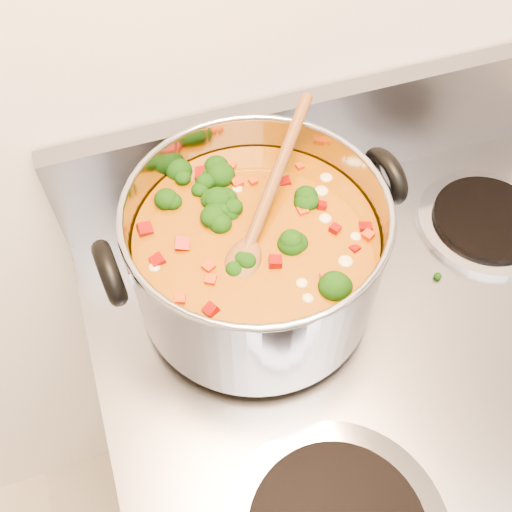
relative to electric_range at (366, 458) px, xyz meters
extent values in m
cube|color=gray|center=(0.00, 0.00, -0.01)|extent=(0.78, 0.68, 0.92)
cube|color=gray|center=(0.00, 0.32, 0.53)|extent=(0.78, 0.03, 0.16)
cylinder|color=#A5A5AD|center=(-0.19, 0.15, 0.46)|extent=(0.20, 0.20, 0.01)
cylinder|color=black|center=(-0.19, 0.15, 0.46)|extent=(0.15, 0.15, 0.01)
cylinder|color=#A5A5AD|center=(0.19, 0.15, 0.46)|extent=(0.20, 0.20, 0.01)
cylinder|color=black|center=(0.19, 0.15, 0.46)|extent=(0.15, 0.15, 0.01)
cylinder|color=#A3A3AA|center=(-0.17, 0.15, 0.55)|extent=(0.30, 0.30, 0.16)
torus|color=#A3A3AA|center=(-0.17, 0.15, 0.63)|extent=(0.30, 0.30, 0.01)
cylinder|color=#8E560C|center=(-0.17, 0.15, 0.53)|extent=(0.28, 0.28, 0.12)
torus|color=black|center=(-0.34, 0.13, 0.61)|extent=(0.03, 0.08, 0.08)
torus|color=black|center=(0.00, 0.16, 0.61)|extent=(0.03, 0.08, 0.08)
ellipsoid|color=black|center=(-0.18, 0.21, 0.59)|extent=(0.04, 0.04, 0.03)
ellipsoid|color=black|center=(-0.12, 0.20, 0.59)|extent=(0.04, 0.04, 0.03)
ellipsoid|color=black|center=(-0.13, 0.21, 0.59)|extent=(0.04, 0.04, 0.03)
ellipsoid|color=black|center=(-0.20, 0.06, 0.59)|extent=(0.04, 0.04, 0.03)
ellipsoid|color=black|center=(-0.15, 0.02, 0.59)|extent=(0.04, 0.04, 0.03)
ellipsoid|color=black|center=(-0.20, 0.09, 0.59)|extent=(0.04, 0.04, 0.03)
ellipsoid|color=black|center=(-0.26, 0.06, 0.59)|extent=(0.04, 0.04, 0.03)
ellipsoid|color=black|center=(-0.20, 0.18, 0.59)|extent=(0.04, 0.04, 0.03)
ellipsoid|color=black|center=(-0.17, 0.18, 0.59)|extent=(0.04, 0.04, 0.03)
ellipsoid|color=black|center=(-0.19, 0.11, 0.59)|extent=(0.04, 0.04, 0.03)
ellipsoid|color=black|center=(-0.16, 0.08, 0.59)|extent=(0.04, 0.04, 0.03)
ellipsoid|color=maroon|center=(-0.15, 0.06, 0.59)|extent=(0.01, 0.01, 0.01)
ellipsoid|color=maroon|center=(-0.29, 0.18, 0.59)|extent=(0.01, 0.01, 0.01)
ellipsoid|color=maroon|center=(-0.16, 0.22, 0.59)|extent=(0.01, 0.01, 0.01)
ellipsoid|color=maroon|center=(-0.05, 0.11, 0.59)|extent=(0.01, 0.01, 0.01)
ellipsoid|color=maroon|center=(-0.28, 0.09, 0.59)|extent=(0.01, 0.01, 0.01)
ellipsoid|color=maroon|center=(-0.06, 0.15, 0.59)|extent=(0.01, 0.01, 0.01)
ellipsoid|color=maroon|center=(-0.10, 0.08, 0.59)|extent=(0.01, 0.01, 0.01)
ellipsoid|color=maroon|center=(-0.09, 0.17, 0.59)|extent=(0.01, 0.01, 0.01)
ellipsoid|color=maroon|center=(-0.19, 0.27, 0.59)|extent=(0.01, 0.01, 0.01)
ellipsoid|color=maroon|center=(-0.17, 0.15, 0.59)|extent=(0.01, 0.01, 0.01)
ellipsoid|color=maroon|center=(-0.19, 0.11, 0.59)|extent=(0.01, 0.01, 0.01)
ellipsoid|color=maroon|center=(-0.23, 0.21, 0.59)|extent=(0.01, 0.01, 0.01)
ellipsoid|color=#C3340A|center=(-0.14, 0.17, 0.59)|extent=(0.01, 0.01, 0.01)
ellipsoid|color=#C3340A|center=(-0.06, 0.21, 0.59)|extent=(0.01, 0.01, 0.01)
ellipsoid|color=#C3340A|center=(-0.27, 0.20, 0.59)|extent=(0.01, 0.01, 0.01)
ellipsoid|color=#C3340A|center=(-0.23, 0.15, 0.59)|extent=(0.01, 0.01, 0.01)
ellipsoid|color=#C3340A|center=(-0.20, 0.26, 0.59)|extent=(0.01, 0.01, 0.01)
ellipsoid|color=#C3340A|center=(-0.23, 0.23, 0.59)|extent=(0.01, 0.01, 0.01)
ellipsoid|color=#C3340A|center=(-0.18, 0.22, 0.59)|extent=(0.01, 0.01, 0.01)
ellipsoid|color=#C3340A|center=(-0.14, 0.11, 0.59)|extent=(0.01, 0.01, 0.01)
ellipsoid|color=#C3340A|center=(-0.10, 0.10, 0.59)|extent=(0.01, 0.01, 0.01)
ellipsoid|color=#C3340A|center=(-0.23, 0.14, 0.59)|extent=(0.01, 0.01, 0.01)
ellipsoid|color=#C3340A|center=(-0.16, 0.17, 0.59)|extent=(0.01, 0.01, 0.01)
ellipsoid|color=#C3340A|center=(-0.11, 0.16, 0.59)|extent=(0.01, 0.01, 0.01)
ellipsoid|color=#CAB88B|center=(-0.26, 0.09, 0.59)|extent=(0.02, 0.02, 0.01)
ellipsoid|color=#CAB88B|center=(-0.25, 0.22, 0.59)|extent=(0.02, 0.02, 0.01)
ellipsoid|color=#CAB88B|center=(-0.23, 0.20, 0.59)|extent=(0.02, 0.02, 0.01)
ellipsoid|color=#CAB88B|center=(-0.19, 0.14, 0.59)|extent=(0.02, 0.02, 0.01)
ellipsoid|color=#CAB88B|center=(-0.25, 0.23, 0.59)|extent=(0.02, 0.02, 0.01)
ellipsoid|color=#CAB88B|center=(-0.13, 0.17, 0.59)|extent=(0.02, 0.02, 0.01)
ellipsoid|color=#CAB88B|center=(-0.24, 0.16, 0.59)|extent=(0.02, 0.02, 0.01)
ellipsoid|color=#CAB88B|center=(-0.14, 0.24, 0.59)|extent=(0.02, 0.02, 0.01)
ellipsoid|color=#CAB88B|center=(-0.19, 0.03, 0.59)|extent=(0.02, 0.02, 0.01)
ellipsoid|color=brown|center=(-0.20, 0.11, 0.59)|extent=(0.07, 0.08, 0.03)
cylinder|color=brown|center=(-0.13, 0.20, 0.62)|extent=(0.16, 0.18, 0.07)
ellipsoid|color=black|center=(0.01, 0.16, 0.46)|extent=(0.01, 0.01, 0.01)
ellipsoid|color=black|center=(-0.35, 0.19, 0.46)|extent=(0.01, 0.01, 0.01)
ellipsoid|color=black|center=(-0.08, -0.03, 0.46)|extent=(0.01, 0.01, 0.01)
camera|label=1|loc=(-0.30, -0.23, 1.10)|focal=40.00mm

